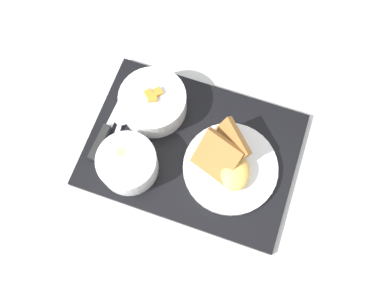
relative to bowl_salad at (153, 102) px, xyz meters
name	(u,v)px	position (x,y,z in m)	size (l,w,h in m)	color
ground_plane	(192,151)	(0.11, -0.05, -0.05)	(4.00, 4.00, 0.00)	silver
serving_tray	(192,150)	(0.11, -0.05, -0.04)	(0.45, 0.34, 0.01)	black
bowl_salad	(153,102)	(0.00, 0.00, 0.00)	(0.14, 0.14, 0.06)	white
bowl_soup	(128,163)	(0.01, -0.14, 0.00)	(0.12, 0.12, 0.06)	white
plate_main	(229,165)	(0.20, -0.06, -0.01)	(0.20, 0.20, 0.08)	white
knife	(104,135)	(-0.07, -0.10, -0.03)	(0.02, 0.19, 0.02)	silver
spoon	(120,123)	(-0.05, -0.06, -0.03)	(0.05, 0.14, 0.01)	silver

